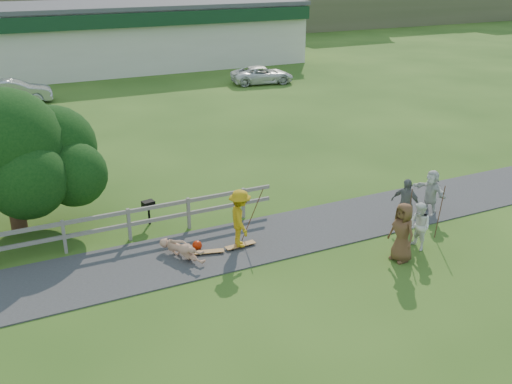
# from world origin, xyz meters

# --- Properties ---
(ground) EXTENTS (260.00, 260.00, 0.00)m
(ground) POSITION_xyz_m (0.00, 0.00, 0.00)
(ground) COLOR #2A5016
(ground) RESTS_ON ground
(path) EXTENTS (34.00, 3.00, 0.04)m
(path) POSITION_xyz_m (0.00, 1.50, 0.02)
(path) COLOR #313133
(path) RESTS_ON ground
(fence) EXTENTS (15.05, 0.10, 1.10)m
(fence) POSITION_xyz_m (-4.62, 3.30, 0.72)
(fence) COLOR slate
(fence) RESTS_ON ground
(strip_mall) EXTENTS (32.50, 10.75, 5.10)m
(strip_mall) POSITION_xyz_m (4.00, 34.94, 2.58)
(strip_mall) COLOR beige
(strip_mall) RESTS_ON ground
(skater_rider) EXTENTS (0.90, 1.31, 1.85)m
(skater_rider) POSITION_xyz_m (0.97, 1.26, 0.93)
(skater_rider) COLOR #BA8E11
(skater_rider) RESTS_ON ground
(skater_fallen) EXTENTS (1.69, 1.11, 0.61)m
(skater_fallen) POSITION_xyz_m (-0.88, 1.41, 0.31)
(skater_fallen) COLOR tan
(skater_fallen) RESTS_ON ground
(spectator_a) EXTENTS (0.59, 0.75, 1.53)m
(spectator_a) POSITION_xyz_m (5.93, -1.15, 0.76)
(spectator_a) COLOR white
(spectator_a) RESTS_ON ground
(spectator_b) EXTENTS (0.80, 1.11, 1.75)m
(spectator_b) POSITION_xyz_m (6.53, 0.25, 0.87)
(spectator_b) COLOR slate
(spectator_b) RESTS_ON ground
(spectator_c) EXTENTS (0.69, 0.96, 1.84)m
(spectator_c) POSITION_xyz_m (4.99, -1.49, 0.92)
(spectator_c) COLOR brown
(spectator_c) RESTS_ON ground
(spectator_d) EXTENTS (0.64, 1.54, 1.61)m
(spectator_d) POSITION_xyz_m (8.11, 0.79, 0.80)
(spectator_d) COLOR silver
(spectator_d) RESTS_ON ground
(car_silver) EXTENTS (4.64, 2.05, 1.48)m
(car_silver) POSITION_xyz_m (-3.85, 24.84, 0.74)
(car_silver) COLOR #9A9DA1
(car_silver) RESTS_ON ground
(car_white) EXTENTS (4.75, 2.75, 1.24)m
(car_white) POSITION_xyz_m (12.75, 23.64, 0.62)
(car_white) COLOR white
(car_white) RESTS_ON ground
(tree) EXTENTS (5.87, 5.87, 3.91)m
(tree) POSITION_xyz_m (-5.15, 5.62, 1.95)
(tree) COLOR black
(tree) RESTS_ON ground
(bbq) EXTENTS (0.44, 0.36, 0.85)m
(bbq) POSITION_xyz_m (-1.11, 4.19, 0.43)
(bbq) COLOR black
(bbq) RESTS_ON ground
(longboard_rider) EXTENTS (1.01, 0.31, 0.11)m
(longboard_rider) POSITION_xyz_m (0.97, 1.26, 0.06)
(longboard_rider) COLOR brown
(longboard_rider) RESTS_ON ground
(longboard_fallen) EXTENTS (0.98, 0.47, 0.11)m
(longboard_fallen) POSITION_xyz_m (-0.08, 1.31, 0.05)
(longboard_fallen) COLOR brown
(longboard_fallen) RESTS_ON ground
(helmet) EXTENTS (0.30, 0.30, 0.30)m
(helmet) POSITION_xyz_m (-0.28, 1.76, 0.15)
(helmet) COLOR red
(helmet) RESTS_ON ground
(pole_rider) EXTENTS (0.03, 0.03, 1.86)m
(pole_rider) POSITION_xyz_m (1.57, 1.66, 0.93)
(pole_rider) COLOR #533021
(pole_rider) RESTS_ON ground
(pole_spec_left) EXTENTS (0.03, 0.03, 1.85)m
(pole_spec_left) POSITION_xyz_m (5.89, -0.69, 0.93)
(pole_spec_left) COLOR #533021
(pole_spec_left) RESTS_ON ground
(pole_spec_right) EXTENTS (0.03, 0.03, 1.79)m
(pole_spec_right) POSITION_xyz_m (7.05, -0.81, 0.90)
(pole_spec_right) COLOR #533021
(pole_spec_right) RESTS_ON ground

